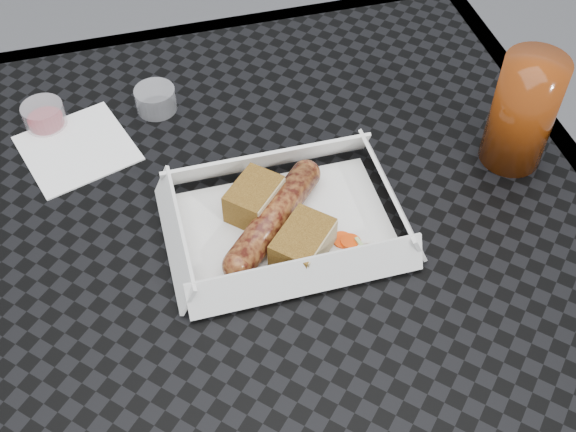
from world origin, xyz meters
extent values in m
cube|color=black|center=(0.00, 0.00, 0.74)|extent=(0.80, 0.80, 0.01)
cube|color=black|center=(0.00, 0.39, 0.73)|extent=(0.80, 0.03, 0.03)
cylinder|color=black|center=(-0.35, 0.35, 0.36)|extent=(0.03, 0.03, 0.73)
cylinder|color=black|center=(0.35, 0.35, 0.36)|extent=(0.03, 0.03, 0.73)
cube|color=white|center=(0.03, 0.00, 0.75)|extent=(0.22, 0.15, 0.00)
cylinder|color=brown|center=(0.02, 0.00, 0.77)|extent=(0.12, 0.13, 0.03)
sphere|color=brown|center=(0.07, 0.05, 0.77)|extent=(0.03, 0.03, 0.03)
sphere|color=brown|center=(-0.03, -0.05, 0.77)|extent=(0.03, 0.03, 0.03)
cube|color=brown|center=(0.00, 0.03, 0.77)|extent=(0.07, 0.07, 0.04)
cube|color=brown|center=(0.04, -0.04, 0.77)|extent=(0.08, 0.08, 0.03)
cylinder|color=#F6450A|center=(0.09, -0.04, 0.75)|extent=(0.02, 0.02, 0.00)
torus|color=white|center=(0.10, -0.05, 0.75)|extent=(0.02, 0.02, 0.00)
cube|color=#B2D17F|center=(0.10, -0.04, 0.75)|extent=(0.02, 0.02, 0.00)
cube|color=white|center=(-0.18, 0.18, 0.75)|extent=(0.15, 0.15, 0.00)
cylinder|color=maroon|center=(-0.21, 0.24, 0.76)|extent=(0.05, 0.05, 0.03)
cylinder|color=silver|center=(-0.07, 0.23, 0.76)|extent=(0.05, 0.05, 0.03)
cylinder|color=#642608|center=(0.31, 0.04, 0.81)|extent=(0.07, 0.07, 0.14)
camera|label=1|loc=(-0.10, -0.48, 1.34)|focal=45.00mm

